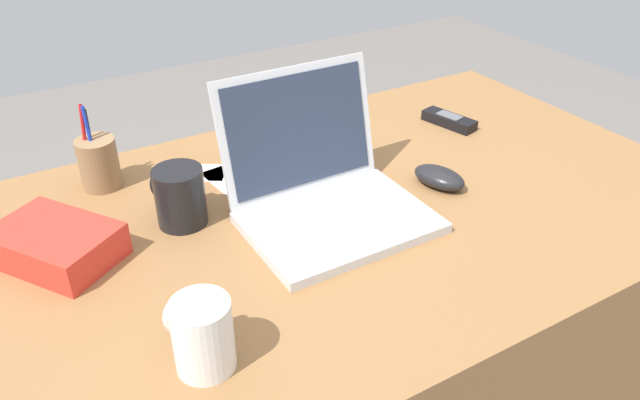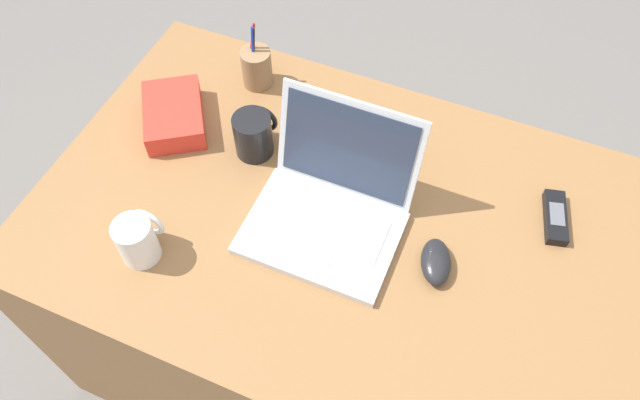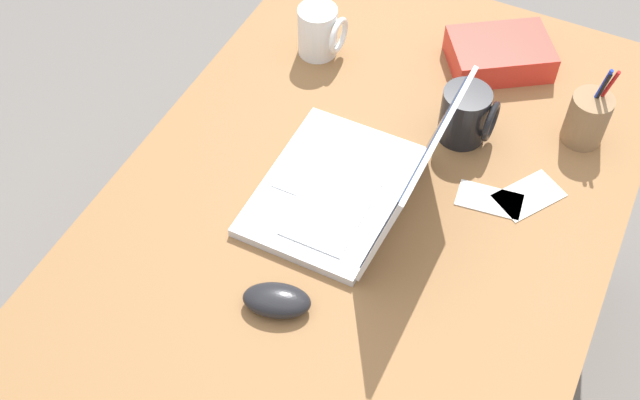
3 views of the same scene
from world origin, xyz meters
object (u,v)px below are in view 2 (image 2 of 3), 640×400
at_px(coffee_mug_tall, 138,239).
at_px(snack_bag, 174,115).
at_px(laptop, 330,205).
at_px(coffee_mug_white, 254,134).
at_px(cordless_phone, 555,217).
at_px(computer_mouse, 436,262).
at_px(pen_holder, 257,67).

height_order(coffee_mug_tall, snack_bag, coffee_mug_tall).
height_order(laptop, coffee_mug_white, laptop).
relative_size(laptop, cordless_phone, 2.34).
bearing_deg(laptop, coffee_mug_white, 154.73).
distance_m(laptop, snack_bag, 0.47).
distance_m(coffee_mug_white, cordless_phone, 0.69).
relative_size(laptop, coffee_mug_white, 3.00).
bearing_deg(computer_mouse, pen_holder, 131.71).
distance_m(computer_mouse, pen_holder, 0.67).
relative_size(coffee_mug_white, cordless_phone, 0.78).
distance_m(coffee_mug_tall, snack_bag, 0.37).
bearing_deg(pen_holder, laptop, -43.63).
relative_size(computer_mouse, coffee_mug_tall, 1.03).
height_order(laptop, computer_mouse, laptop).
relative_size(laptop, pen_holder, 1.91).
distance_m(laptop, coffee_mug_white, 0.26).
bearing_deg(cordless_phone, snack_bag, -175.23).
xyz_separation_m(laptop, coffee_mug_white, (-0.24, 0.11, 0.00)).
distance_m(cordless_phone, snack_bag, 0.91).
xyz_separation_m(coffee_mug_white, cordless_phone, (0.69, 0.07, -0.04)).
relative_size(coffee_mug_tall, snack_bag, 0.54).
height_order(cordless_phone, snack_bag, snack_bag).
bearing_deg(laptop, pen_holder, 136.37).
relative_size(computer_mouse, snack_bag, 0.56).
relative_size(laptop, computer_mouse, 2.95).
bearing_deg(coffee_mug_white, pen_holder, 114.74).
relative_size(computer_mouse, pen_holder, 0.65).
distance_m(cordless_phone, pen_holder, 0.79).
bearing_deg(computer_mouse, coffee_mug_white, 146.32).
distance_m(laptop, coffee_mug_tall, 0.40).
bearing_deg(pen_holder, cordless_phone, -9.34).
bearing_deg(coffee_mug_tall, laptop, 35.54).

